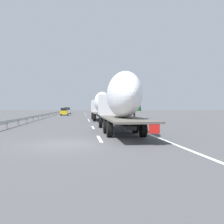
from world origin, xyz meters
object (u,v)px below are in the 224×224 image
at_px(truck_trailing, 120,100).
at_px(road_sign, 110,107).
at_px(car_silver_hatch, 67,111).
at_px(car_yellow_coupe, 64,112).
at_px(truck_lead, 101,104).

xyz_separation_m(truck_trailing, road_sign, (32.99, -3.10, -0.42)).
distance_m(car_silver_hatch, road_sign, 26.11).
bearing_deg(road_sign, car_yellow_coupe, 45.71).
distance_m(truck_lead, road_sign, 15.39).
bearing_deg(truck_lead, car_yellow_coupe, 15.72).
bearing_deg(truck_lead, road_sign, -11.62).
xyz_separation_m(truck_lead, truck_trailing, (-17.92, -0.00, 0.08)).
relative_size(truck_lead, road_sign, 4.49).
distance_m(truck_trailing, car_silver_hatch, 57.46).
relative_size(car_silver_hatch, road_sign, 1.51).
relative_size(car_yellow_coupe, road_sign, 1.60).
bearing_deg(truck_trailing, car_yellow_coupe, 9.30).
xyz_separation_m(truck_lead, road_sign, (15.07, -3.10, -0.34)).
distance_m(truck_trailing, car_yellow_coupe, 43.46).
distance_m(car_silver_hatch, car_yellow_coupe, 14.14).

